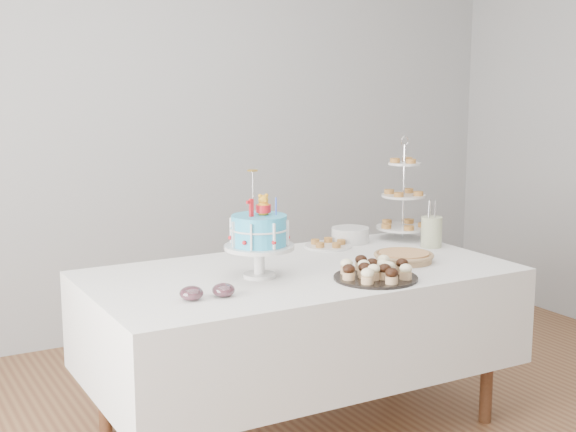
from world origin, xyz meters
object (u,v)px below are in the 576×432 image
cupcake_tray (376,270)px  plate_stack (350,235)px  jam_bowl_b (191,294)px  utensil_pitcher (432,231)px  table (300,318)px  jam_bowl_a (223,290)px  tiered_stand (404,196)px  birthday_cake (259,249)px  pastry_plate (328,244)px  pie (404,256)px

cupcake_tray → plate_stack: cupcake_tray is taller
jam_bowl_b → cupcake_tray: bearing=-6.2°
plate_stack → utensil_pitcher: 0.43m
table → jam_bowl_a: size_ratio=20.67×
tiered_stand → plate_stack: bearing=167.9°
birthday_cake → cupcake_tray: (0.43, -0.28, -0.09)m
cupcake_tray → jam_bowl_b: bearing=173.8°
pastry_plate → jam_bowl_b: (-0.99, -0.56, 0.01)m
plate_stack → pastry_plate: (-0.17, -0.05, -0.02)m
birthday_cake → utensil_pitcher: size_ratio=1.97×
tiered_stand → jam_bowl_b: 1.57m
birthday_cake → jam_bowl_b: size_ratio=4.96×
table → cupcake_tray: bearing=-55.6°
cupcake_tray → pastry_plate: cupcake_tray is taller
pastry_plate → jam_bowl_b: bearing=-150.5°
tiered_stand → pastry_plate: tiered_stand is taller
pastry_plate → jam_bowl_a: bearing=-146.1°
table → birthday_cake: 0.42m
cupcake_tray → utensil_pitcher: (0.63, 0.40, 0.04)m
plate_stack → utensil_pitcher: utensil_pitcher is taller
table → cupcake_tray: cupcake_tray is taller
cupcake_tray → table: bearing=124.4°
pie → plate_stack: plate_stack is taller
birthday_cake → tiered_stand: bearing=16.2°
tiered_stand → cupcake_tray: bearing=-134.7°
jam_bowl_b → utensil_pitcher: utensil_pitcher is taller
jam_bowl_b → pie: bearing=5.7°
cupcake_tray → plate_stack: size_ratio=1.84×
cupcake_tray → pastry_plate: 0.67m
jam_bowl_a → cupcake_tray: bearing=-6.1°
plate_stack → cupcake_tray: bearing=-115.5°
pastry_plate → utensil_pitcher: size_ratio=1.01×
table → plate_stack: bearing=36.4°
table → pie: (0.51, -0.10, 0.25)m
table → cupcake_tray: size_ratio=5.22×
cupcake_tray → jam_bowl_b: (-0.83, 0.09, -0.01)m
birthday_cake → pastry_plate: (0.59, 0.37, -0.11)m
birthday_cake → cupcake_tray: bearing=-35.6°
pie → plate_stack: size_ratio=1.43×
cupcake_tray → pie: bearing=33.4°
pie → tiered_stand: 0.58m
plate_stack → jam_bowl_a: size_ratio=2.15×
pie → tiered_stand: (0.33, 0.44, 0.21)m
tiered_stand → plate_stack: (-0.30, 0.06, -0.19)m
plate_stack → tiered_stand: bearing=-12.1°
table → jam_bowl_a: (-0.49, -0.23, 0.25)m
plate_stack → jam_bowl_b: 1.31m
table → jam_bowl_b: size_ratio=20.14×
tiered_stand → jam_bowl_a: (-1.33, -0.57, -0.21)m
pie → tiered_stand: tiered_stand is taller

